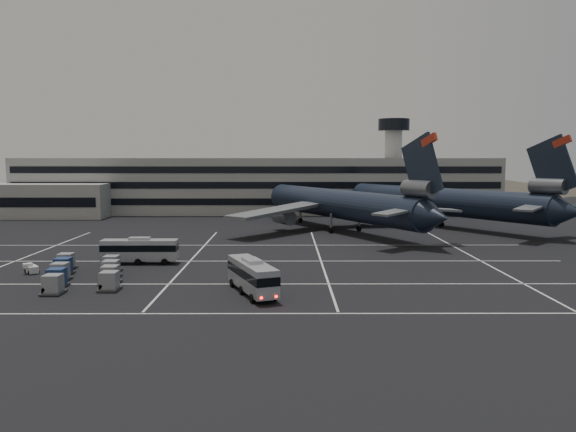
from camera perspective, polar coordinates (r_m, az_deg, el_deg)
The scene contains 11 objects.
ground at distance 73.67m, azimuth -5.83°, elevation -5.16°, with size 260.00×260.00×0.00m, color black.
lane_markings at distance 74.29m, azimuth -5.04°, elevation -5.05°, with size 90.00×55.62×0.01m.
terminal at distance 143.62m, azimuth -4.26°, elevation 3.07°, with size 125.00×26.00×24.00m.
hills at distance 243.59m, azimuth 2.34°, elevation -0.20°, with size 352.00×180.00×44.00m.
trijet_main at distance 108.01m, azimuth 5.40°, elevation 1.21°, with size 42.50×53.25×18.08m.
trijet_far at distance 117.90m, azimuth 15.72°, elevation 1.50°, with size 38.92×49.99×18.08m.
bus_near at distance 58.87m, azimuth -3.66°, elevation -5.97°, with size 6.03×10.62×3.69m.
bus_far at distance 77.73m, azimuth -14.82°, elevation -3.29°, with size 10.09×2.63×3.55m.
tug_a at distance 79.52m, azimuth -21.90°, elevation -4.32°, with size 1.37×2.09×1.28m.
tug_b at distance 75.92m, azimuth -24.57°, elevation -4.90°, with size 2.24×2.35×1.31m.
uld_cluster at distance 69.21m, azimuth -20.15°, elevation -5.37°, with size 11.78×15.87×2.07m.
Camera 1 is at (7.19, -71.93, 14.22)m, focal length 35.00 mm.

